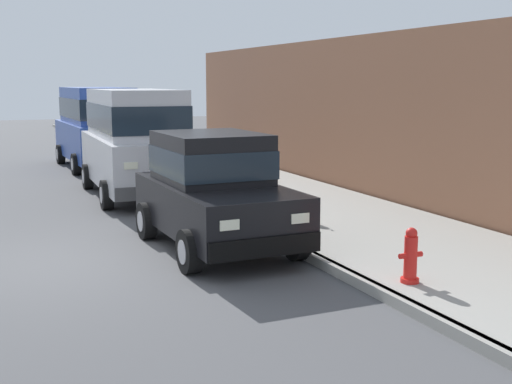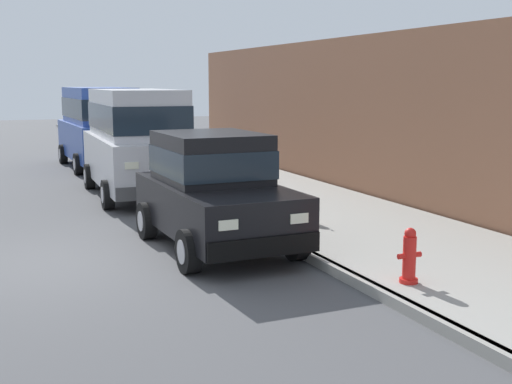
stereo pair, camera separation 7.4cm
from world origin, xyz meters
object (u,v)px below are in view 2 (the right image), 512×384
Objects in this scene: car_silver_van at (137,138)px; dog_white at (306,207)px; fire_hydrant at (409,257)px; car_blue_van at (99,123)px; car_black_hatchback at (214,189)px.

car_silver_van is 5.34m from dog_white.
car_silver_van is at bearing 112.60° from dog_white.
fire_hydrant is (1.53, -8.69, -0.92)m from car_silver_van.
car_silver_van is 8.87m from fire_hydrant.
car_blue_van is 6.82× the size of fire_hydrant.
car_silver_van and car_blue_van have the same top height.
car_blue_van is at bearing 88.94° from car_silver_van.
car_silver_van reaches higher than car_black_hatchback.
dog_white is at bearing 16.84° from car_black_hatchback.
car_black_hatchback is 0.77× the size of car_silver_van.
car_silver_van is (-0.02, 5.45, 0.42)m from car_black_hatchback.
fire_hydrant reaches higher than dog_white.
car_silver_van is 6.64× the size of dog_white.
car_black_hatchback is at bearing 115.00° from fire_hydrant.
car_black_hatchback is 5.14× the size of dog_white.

